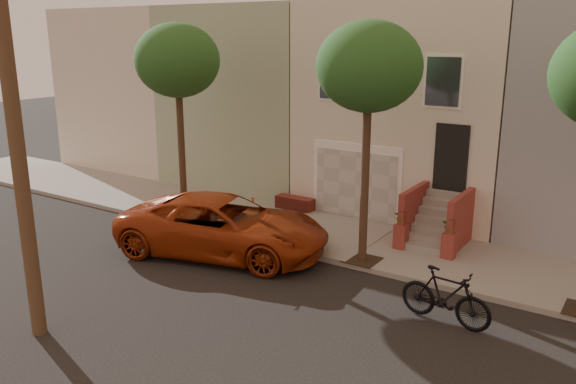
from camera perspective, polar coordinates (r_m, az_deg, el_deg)
The scene contains 7 objects.
ground at distance 13.59m, azimuth -4.16°, elevation -11.45°, with size 90.00×90.00×0.00m, color black.
sidewalk at distance 17.75m, azimuth 6.42°, elevation -4.71°, with size 40.00×3.70×0.15m, color gray.
house_row at distance 22.21m, azimuth 13.67°, elevation 8.44°, with size 33.10×11.70×7.00m.
tree_left at distance 18.73m, azimuth -10.75°, elevation 12.38°, with size 2.70×2.57×6.30m.
tree_mid at distance 14.98m, azimuth 7.90°, elevation 11.87°, with size 2.70×2.57×6.30m.
pickup_truck at distance 16.66m, azimuth -6.33°, elevation -3.30°, with size 2.76×5.98×1.66m, color #98300F.
motorcycle at distance 13.22m, azimuth 15.11°, elevation -9.80°, with size 0.58×2.06×1.24m, color black.
Camera 1 is at (7.48, -9.59, 6.08)m, focal length 36.44 mm.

